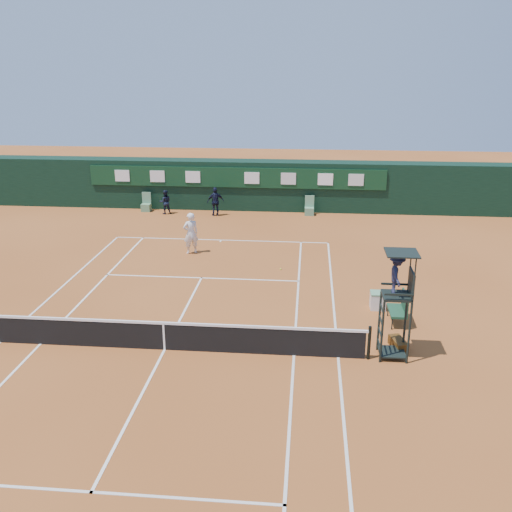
{
  "coord_description": "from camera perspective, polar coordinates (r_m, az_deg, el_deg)",
  "views": [
    {
      "loc": [
        4.41,
        -15.89,
        8.66
      ],
      "look_at": [
        2.36,
        6.0,
        1.2
      ],
      "focal_mm": 40.0,
      "sensor_mm": 36.0,
      "label": 1
    }
  ],
  "objects": [
    {
      "name": "linesman_chair_right",
      "position": [
        34.4,
        5.35,
        4.63
      ],
      "size": [
        0.55,
        0.5,
        1.15
      ],
      "color": "#598863",
      "rests_on": "ground"
    },
    {
      "name": "tennis_ball",
      "position": [
        25.17,
        2.49,
        -1.31
      ],
      "size": [
        0.07,
        0.07,
        0.07
      ],
      "primitive_type": "sphere",
      "color": "#D0EF37",
      "rests_on": "ground"
    },
    {
      "name": "ground",
      "position": [
        18.63,
        -9.11,
        -9.23
      ],
      "size": [
        90.0,
        90.0,
        0.0
      ],
      "primitive_type": "plane",
      "color": "#A55727",
      "rests_on": "ground"
    },
    {
      "name": "player",
      "position": [
        27.24,
        -6.54,
        2.28
      ],
      "size": [
        0.87,
        0.78,
        1.99
      ],
      "primitive_type": "imported",
      "rotation": [
        0.0,
        0.0,
        3.67
      ],
      "color": "silver",
      "rests_on": "ground"
    },
    {
      "name": "linesman_chair_left",
      "position": [
        35.8,
        -10.92,
        4.93
      ],
      "size": [
        0.55,
        0.5,
        1.15
      ],
      "color": "#59885E",
      "rests_on": "ground"
    },
    {
      "name": "back_wall",
      "position": [
        35.63,
        -1.89,
        7.16
      ],
      "size": [
        40.0,
        1.65,
        3.0
      ],
      "color": "black",
      "rests_on": "ground"
    },
    {
      "name": "umpire_chair",
      "position": [
        17.49,
        13.95,
        -2.61
      ],
      "size": [
        0.96,
        0.95,
        3.42
      ],
      "color": "black",
      "rests_on": "ground"
    },
    {
      "name": "tennis_bag",
      "position": [
        18.97,
        14.04,
        -8.51
      ],
      "size": [
        0.57,
        0.9,
        0.31
      ],
      "primitive_type": "cube",
      "rotation": [
        0.0,
        0.0,
        0.27
      ],
      "color": "black",
      "rests_on": "ground"
    },
    {
      "name": "tennis_net",
      "position": [
        18.39,
        -9.19,
        -7.83
      ],
      "size": [
        12.9,
        0.1,
        1.1
      ],
      "color": "black",
      "rests_on": "ground"
    },
    {
      "name": "court_lines",
      "position": [
        18.62,
        -9.11,
        -9.21
      ],
      "size": [
        11.05,
        23.85,
        0.01
      ],
      "color": "silver",
      "rests_on": "ground"
    },
    {
      "name": "cooler",
      "position": [
        21.63,
        12.09,
        -4.36
      ],
      "size": [
        0.57,
        0.57,
        0.65
      ],
      "color": "silver",
      "rests_on": "ground"
    },
    {
      "name": "ball_kid_right",
      "position": [
        34.04,
        -4.07,
        5.45
      ],
      "size": [
        1.08,
        0.72,
        1.71
      ],
      "primitive_type": "imported",
      "rotation": [
        0.0,
        0.0,
        3.47
      ],
      "color": "black",
      "rests_on": "ground"
    },
    {
      "name": "player_bench",
      "position": [
        20.53,
        14.24,
        -5.0
      ],
      "size": [
        0.56,
        1.2,
        1.1
      ],
      "color": "#194029",
      "rests_on": "ground"
    },
    {
      "name": "ball_kid_left",
      "position": [
        34.86,
        -9.06,
        5.35
      ],
      "size": [
        0.83,
        0.73,
        1.45
      ],
      "primitive_type": "imported",
      "rotation": [
        0.0,
        0.0,
        3.44
      ],
      "color": "black",
      "rests_on": "ground"
    }
  ]
}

